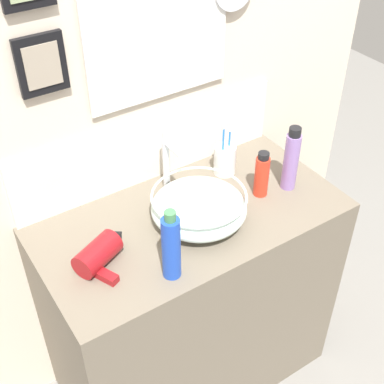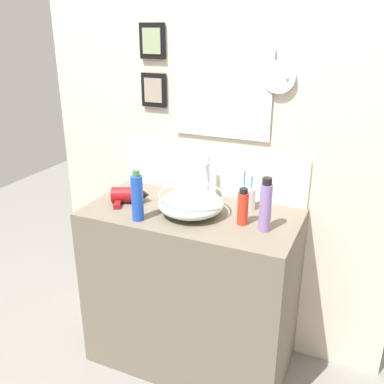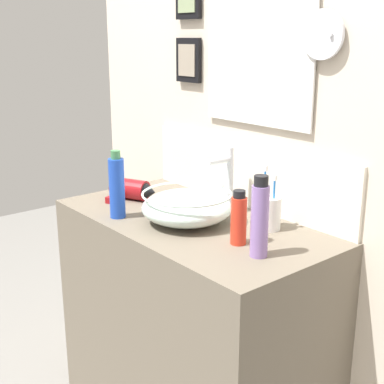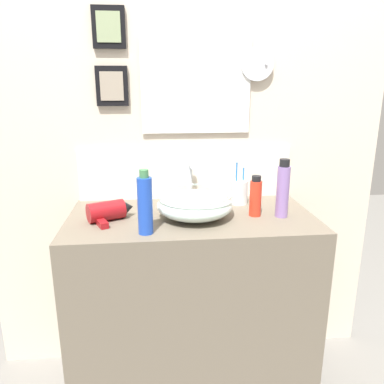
{
  "view_description": "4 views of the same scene",
  "coord_description": "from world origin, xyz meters",
  "px_view_note": "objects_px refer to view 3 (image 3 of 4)",
  "views": [
    {
      "loc": [
        -0.72,
        -1.1,
        2.02
      ],
      "look_at": [
        0.0,
        0.0,
        0.96
      ],
      "focal_mm": 50.0,
      "sensor_mm": 36.0,
      "label": 1
    },
    {
      "loc": [
        0.76,
        -1.7,
        1.69
      ],
      "look_at": [
        0.0,
        0.0,
        0.96
      ],
      "focal_mm": 40.0,
      "sensor_mm": 36.0,
      "label": 2
    },
    {
      "loc": [
        1.35,
        -1.11,
        1.47
      ],
      "look_at": [
        0.0,
        0.0,
        0.96
      ],
      "focal_mm": 50.0,
      "sensor_mm": 36.0,
      "label": 3
    },
    {
      "loc": [
        -0.15,
        -1.47,
        1.38
      ],
      "look_at": [
        0.0,
        0.0,
        0.96
      ],
      "focal_mm": 35.0,
      "sensor_mm": 36.0,
      "label": 4
    }
  ],
  "objects_px": {
    "shampoo_bottle": "(239,219)",
    "faucet": "(227,175)",
    "spray_bottle": "(117,187)",
    "lotion_bottle": "(260,218)",
    "hair_drier": "(132,190)",
    "glass_bowl_sink": "(187,207)",
    "toothbrush_cup": "(269,213)"
  },
  "relations": [
    {
      "from": "shampoo_bottle",
      "to": "faucet",
      "type": "bearing_deg",
      "value": 143.21
    },
    {
      "from": "faucet",
      "to": "spray_bottle",
      "type": "relative_size",
      "value": 0.98
    },
    {
      "from": "lotion_bottle",
      "to": "shampoo_bottle",
      "type": "bearing_deg",
      "value": 168.49
    },
    {
      "from": "hair_drier",
      "to": "shampoo_bottle",
      "type": "height_order",
      "value": "shampoo_bottle"
    },
    {
      "from": "glass_bowl_sink",
      "to": "faucet",
      "type": "distance_m",
      "value": 0.2
    },
    {
      "from": "spray_bottle",
      "to": "shampoo_bottle",
      "type": "relative_size",
      "value": 1.41
    },
    {
      "from": "toothbrush_cup",
      "to": "spray_bottle",
      "type": "relative_size",
      "value": 0.89
    },
    {
      "from": "hair_drier",
      "to": "spray_bottle",
      "type": "distance_m",
      "value": 0.23
    },
    {
      "from": "lotion_bottle",
      "to": "glass_bowl_sink",
      "type": "bearing_deg",
      "value": 176.2
    },
    {
      "from": "lotion_bottle",
      "to": "shampoo_bottle",
      "type": "height_order",
      "value": "lotion_bottle"
    },
    {
      "from": "spray_bottle",
      "to": "lotion_bottle",
      "type": "xyz_separation_m",
      "value": [
        0.55,
        0.13,
        0.0
      ]
    },
    {
      "from": "glass_bowl_sink",
      "to": "faucet",
      "type": "relative_size",
      "value": 1.31
    },
    {
      "from": "toothbrush_cup",
      "to": "lotion_bottle",
      "type": "bearing_deg",
      "value": -54.3
    },
    {
      "from": "glass_bowl_sink",
      "to": "toothbrush_cup",
      "type": "xyz_separation_m",
      "value": [
        0.22,
        0.17,
        0.0
      ]
    },
    {
      "from": "glass_bowl_sink",
      "to": "shampoo_bottle",
      "type": "height_order",
      "value": "shampoo_bottle"
    },
    {
      "from": "spray_bottle",
      "to": "faucet",
      "type": "bearing_deg",
      "value": 59.97
    },
    {
      "from": "faucet",
      "to": "lotion_bottle",
      "type": "xyz_separation_m",
      "value": [
        0.36,
        -0.21,
        -0.02
      ]
    },
    {
      "from": "lotion_bottle",
      "to": "shampoo_bottle",
      "type": "distance_m",
      "value": 0.11
    },
    {
      "from": "shampoo_bottle",
      "to": "toothbrush_cup",
      "type": "bearing_deg",
      "value": 100.2
    },
    {
      "from": "hair_drier",
      "to": "spray_bottle",
      "type": "relative_size",
      "value": 0.84
    },
    {
      "from": "spray_bottle",
      "to": "lotion_bottle",
      "type": "distance_m",
      "value": 0.57
    },
    {
      "from": "toothbrush_cup",
      "to": "lotion_bottle",
      "type": "relative_size",
      "value": 0.89
    },
    {
      "from": "faucet",
      "to": "lotion_bottle",
      "type": "bearing_deg",
      "value": -30.4
    },
    {
      "from": "lotion_bottle",
      "to": "toothbrush_cup",
      "type": "bearing_deg",
      "value": 125.7
    },
    {
      "from": "hair_drier",
      "to": "shampoo_bottle",
      "type": "distance_m",
      "value": 0.59
    },
    {
      "from": "toothbrush_cup",
      "to": "shampoo_bottle",
      "type": "relative_size",
      "value": 1.25
    },
    {
      "from": "faucet",
      "to": "hair_drier",
      "type": "height_order",
      "value": "faucet"
    },
    {
      "from": "toothbrush_cup",
      "to": "lotion_bottle",
      "type": "xyz_separation_m",
      "value": [
        0.14,
        -0.19,
        0.06
      ]
    },
    {
      "from": "glass_bowl_sink",
      "to": "faucet",
      "type": "bearing_deg",
      "value": 90.0
    },
    {
      "from": "glass_bowl_sink",
      "to": "shampoo_bottle",
      "type": "bearing_deg",
      "value": -0.5
    },
    {
      "from": "faucet",
      "to": "spray_bottle",
      "type": "bearing_deg",
      "value": -120.03
    },
    {
      "from": "hair_drier",
      "to": "spray_bottle",
      "type": "bearing_deg",
      "value": -47.27
    }
  ]
}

